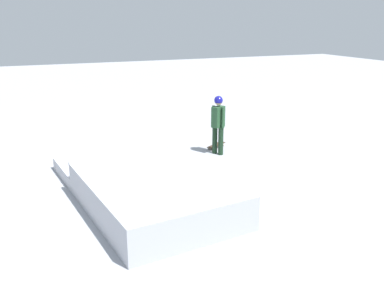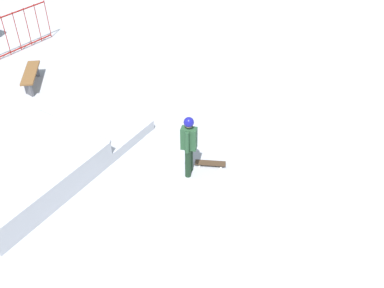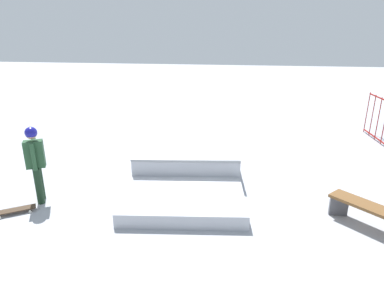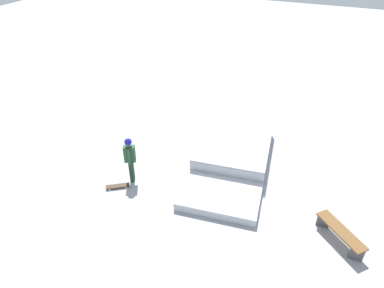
{
  "view_description": "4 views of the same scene",
  "coord_description": "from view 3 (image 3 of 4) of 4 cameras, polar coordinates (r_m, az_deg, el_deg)",
  "views": [
    {
      "loc": [
        -8.61,
        2.34,
        3.84
      ],
      "look_at": [
        0.43,
        -1.49,
        0.9
      ],
      "focal_mm": 39.38,
      "sensor_mm": 36.0,
      "label": 1
    },
    {
      "loc": [
        -4.52,
        -8.38,
        7.61
      ],
      "look_at": [
        1.98,
        -3.07,
        1.0
      ],
      "focal_mm": 41.34,
      "sensor_mm": 36.0,
      "label": 2
    },
    {
      "loc": [
        8.02,
        1.34,
        3.62
      ],
      "look_at": [
        -0.68,
        0.05,
        0.6
      ],
      "focal_mm": 30.92,
      "sensor_mm": 36.0,
      "label": 3
    },
    {
      "loc": [
        9.65,
        2.55,
        7.8
      ],
      "look_at": [
        0.32,
        -1.38,
        0.9
      ],
      "focal_mm": 31.56,
      "sensor_mm": 36.0,
      "label": 4
    }
  ],
  "objects": [
    {
      "name": "skate_ramp",
      "position": [
        9.18,
        -0.7,
        -2.14
      ],
      "size": [
        5.66,
        3.21,
        0.74
      ],
      "rotation": [
        0.0,
        0.0,
        0.12
      ],
      "color": "#B0B3BB",
      "rests_on": "ground"
    },
    {
      "name": "ground_plane",
      "position": [
        8.9,
        -0.94,
        -5.05
      ],
      "size": [
        60.0,
        60.0,
        0.0
      ],
      "primitive_type": "plane",
      "color": "#A8AAB2"
    },
    {
      "name": "skater",
      "position": [
        7.86,
        -25.42,
        -2.36
      ],
      "size": [
        0.4,
        0.44,
        1.73
      ],
      "rotation": [
        0.0,
        0.0,
        5.17
      ],
      "color": "black",
      "rests_on": "ground"
    },
    {
      "name": "skateboard",
      "position": [
        7.94,
        -28.23,
        -10.01
      ],
      "size": [
        0.61,
        0.78,
        0.09
      ],
      "rotation": [
        0.0,
        0.0,
        5.3
      ],
      "color": "#3F2D1E",
      "rests_on": "ground"
    },
    {
      "name": "park_bench",
      "position": [
        7.25,
        28.66,
        -10.33
      ],
      "size": [
        1.39,
        1.44,
        0.48
      ],
      "rotation": [
        0.0,
        0.0,
        3.95
      ],
      "color": "brown",
      "rests_on": "ground"
    }
  ]
}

